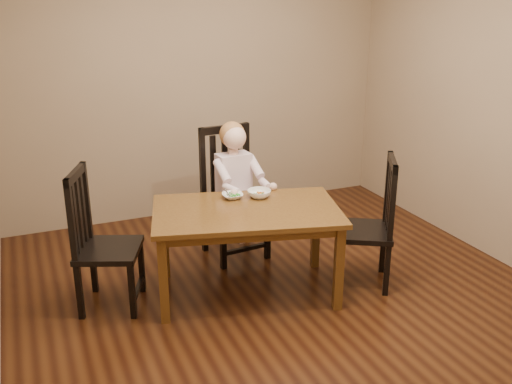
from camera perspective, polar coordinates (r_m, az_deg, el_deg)
name	(u,v)px	position (r m, az deg, el deg)	size (l,w,h in m)	color
room	(284,123)	(3.99, 2.84, 6.92)	(4.01, 4.01, 2.71)	#3E1F0D
dining_table	(246,219)	(4.26, -0.96, -2.71)	(1.54, 1.15, 0.69)	#4B2E11
chair_child	(232,195)	(4.95, -2.39, -0.30)	(0.52, 0.50, 1.13)	black
chair_left	(101,243)	(4.27, -15.23, -4.90)	(0.57, 0.58, 1.05)	black
chair_right	(370,225)	(4.53, 11.37, -3.21)	(0.60, 0.60, 1.04)	black
toddler	(235,178)	(4.85, -2.13, 1.37)	(0.38, 0.47, 0.65)	silver
bowl_peas	(233,196)	(4.44, -2.36, -0.38)	(0.16, 0.16, 0.04)	white
bowl_veg	(259,194)	(4.45, 0.33, -0.17)	(0.19, 0.19, 0.06)	white
fork	(228,194)	(4.41, -2.86, -0.20)	(0.03, 0.14, 0.05)	silver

